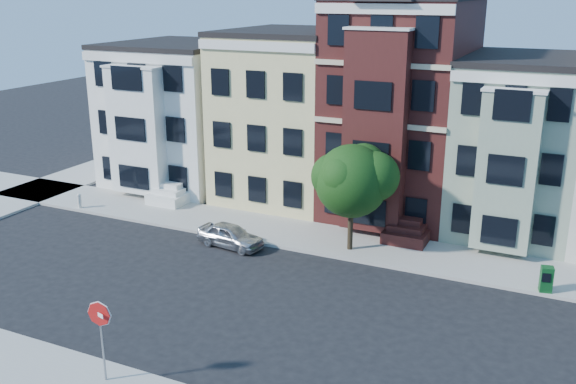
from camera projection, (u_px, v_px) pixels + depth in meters
The scene contains 11 objects.
ground at pixel (296, 316), 25.81m from camera, with size 120.00×120.00×0.00m, color black.
far_sidewalk at pixel (361, 246), 32.68m from camera, with size 60.00×4.00×0.15m, color #9E9B93.
house_white at pixel (183, 115), 43.05m from camera, with size 8.00×9.00×9.00m, color white.
house_yellow at pixel (291, 117), 39.65m from camera, with size 7.00×9.00×10.00m, color beige.
house_brown at pixel (402, 110), 36.50m from camera, with size 7.00×9.00×12.00m, color #3C1513.
house_green at pixel (519, 147), 34.31m from camera, with size 6.00×9.00×9.00m, color gray.
street_tree at pixel (352, 186), 31.08m from camera, with size 5.67×5.67×6.59m, color #1C4814, non-canonical shape.
parked_car at pixel (230, 235), 32.56m from camera, with size 1.44×3.57×1.22m, color #ADAFB7.
newspaper_box at pixel (546, 279), 27.40m from camera, with size 0.51×0.45×1.13m, color #114F20.
fire_hydrant at pixel (80, 202), 38.00m from camera, with size 0.25×0.25×0.70m, color beige.
stop_sign at pixel (102, 336), 20.83m from camera, with size 0.90×0.12×3.26m, color red, non-canonical shape.
Camera 1 is at (9.56, -21.03, 12.53)m, focal length 40.00 mm.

